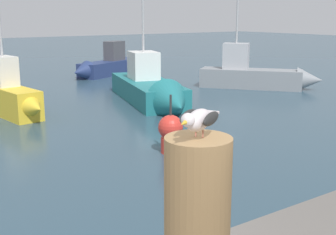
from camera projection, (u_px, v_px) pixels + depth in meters
The scene contains 7 objects.
mooring_post at pixel (197, 226), 2.22m from camera, with size 0.33×0.33×0.90m, color brown.
seagull at pixel (198, 119), 2.09m from camera, with size 0.36×0.24×0.14m.
boat_navy at pixel (107, 66), 23.05m from camera, with size 5.00×3.10×1.79m.
boat_teal at pixel (153, 90), 15.58m from camera, with size 3.09×6.25×5.02m.
boat_yellow at pixel (10, 96), 13.86m from camera, with size 1.25×3.91×4.69m.
boat_grey at pixel (259, 75), 18.99m from camera, with size 3.95×4.56×4.79m.
channel_buoy at pixel (171, 132), 10.09m from camera, with size 0.56×0.56×1.33m.
Camera 1 is at (-0.25, -2.14, 3.05)m, focal length 48.28 mm.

